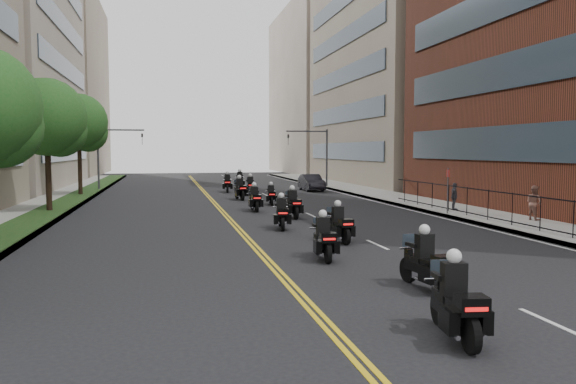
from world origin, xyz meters
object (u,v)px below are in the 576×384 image
Objects in this scene: motorcycle_7 at (271,196)px; pedestrian_b at (534,203)px; pedestrian_c at (454,197)px; motorcycle_5 at (293,205)px; motorcycle_0 at (456,304)px; parked_sedan at (311,182)px; motorcycle_4 at (282,215)px; motorcycle_2 at (324,240)px; motorcycle_10 at (227,184)px; motorcycle_1 at (427,264)px; motorcycle_6 at (255,200)px; motorcycle_9 at (250,187)px; motorcycle_11 at (240,181)px; motorcycle_3 at (339,226)px; motorcycle_8 at (240,190)px.

pedestrian_b is (11.06, -11.82, 0.41)m from motorcycle_7.
motorcycle_5 is at bearing 106.80° from pedestrian_c.
parked_sedan is at bearing 87.31° from motorcycle_0.
motorcycle_0 is 1.04× the size of motorcycle_4.
motorcycle_10 is (0.07, 30.37, 0.06)m from motorcycle_2.
motorcycle_1 is 0.99× the size of motorcycle_6.
motorcycle_0 is 19.39m from pedestrian_b.
motorcycle_6 is at bearing -109.20° from motorcycle_7.
motorcycle_9 is 0.54× the size of parked_sedan.
motorcycle_11 is 1.48× the size of pedestrian_b.
motorcycle_7 is (1.60, 11.19, -0.06)m from motorcycle_4.
motorcycle_5 reaches higher than motorcycle_3.
motorcycle_6 is at bearing -84.86° from motorcycle_10.
pedestrian_b is 5.24m from pedestrian_c.
motorcycle_0 is at bearing -100.46° from parked_sedan.
pedestrian_b reaches higher than motorcycle_7.
motorcycle_1 reaches higher than motorcycle_4.
motorcycle_1 is at bearing -86.41° from motorcycle_9.
motorcycle_4 is 0.97× the size of motorcycle_6.
motorcycle_3 is 0.95× the size of motorcycle_5.
motorcycle_1 is 0.97× the size of motorcycle_5.
motorcycle_11 is at bearing 12.39° from pedestrian_b.
motorcycle_10 is at bearing 84.61° from motorcycle_8.
motorcycle_4 is (-1.46, 4.10, 0.01)m from motorcycle_3.
motorcycle_3 is at bearing 97.33° from pedestrian_b.
motorcycle_9 is 0.93× the size of motorcycle_11.
motorcycle_3 is 0.99× the size of motorcycle_4.
motorcycle_1 is 1.02× the size of motorcycle_4.
motorcycle_9 is at bearing 91.03° from motorcycle_2.
motorcycle_8 is (0.17, 22.81, 0.06)m from motorcycle_2.
motorcycle_6 is 15.21m from pedestrian_b.
motorcycle_9 reaches higher than pedestrian_c.
pedestrian_c is (9.62, 8.47, 0.29)m from motorcycle_3.
motorcycle_4 is 0.96× the size of motorcycle_5.
pedestrian_b is at bearing -56.58° from motorcycle_10.
pedestrian_b is at bearing -56.93° from motorcycle_9.
motorcycle_10 is (-1.48, 27.14, 0.06)m from motorcycle_3.
motorcycle_9 is (1.51, 26.59, 0.04)m from motorcycle_2.
motorcycle_5 is at bearing 85.37° from motorcycle_3.
motorcycle_9 is at bearing 82.29° from motorcycle_1.
motorcycle_10 is 1.42× the size of pedestrian_b.
motorcycle_4 is 1.42× the size of pedestrian_c.
motorcycle_5 reaches higher than motorcycle_4.
motorcycle_1 is (1.22, 3.68, -0.01)m from motorcycle_0.
motorcycle_2 is 31.53m from parked_sedan.
motorcycle_11 is at bearing 71.70° from motorcycle_10.
parked_sedan is (5.91, 12.07, 0.12)m from motorcycle_7.
pedestrian_c is at bearing 51.44° from motorcycle_1.
motorcycle_4 is 11.92m from pedestrian_c.
motorcycle_10 is 7.52m from parked_sedan.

